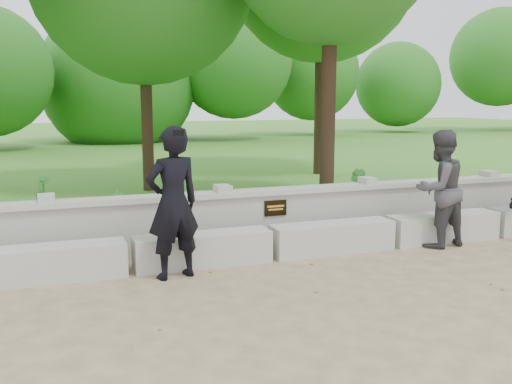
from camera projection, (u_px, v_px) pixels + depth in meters
ground at (331, 302)px, 6.48m from camera, size 80.00×80.00×0.00m
lawn at (142, 162)px, 19.45m from camera, size 40.00×22.00×0.25m
concrete_bench at (270, 243)px, 8.21m from camera, size 11.90×0.45×0.45m
parapet_wall at (254, 218)px, 8.82m from camera, size 12.50×0.35×0.90m
man_main at (173, 203)px, 7.21m from camera, size 0.80×0.73×1.95m
visitor_left at (439, 189)px, 8.77m from camera, size 0.98×0.82×1.82m
shrub_a at (120, 204)px, 9.62m from camera, size 0.34×0.33×0.53m
shrub_b at (359, 186)px, 11.30m from camera, size 0.39×0.43×0.66m
shrub_d at (43, 190)px, 11.08m from camera, size 0.41×0.40×0.54m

